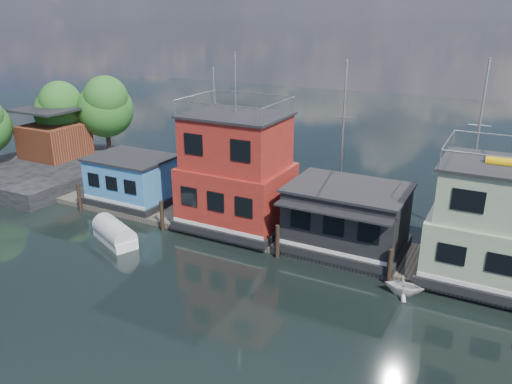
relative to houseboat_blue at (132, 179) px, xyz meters
The scene contains 11 objects.
ground 21.75m from the houseboat_blue, 33.69° to the right, with size 160.00×160.00×0.00m, color black.
dock 18.11m from the houseboat_blue, ahead, with size 48.00×5.00×0.40m, color #595147.
houseboat_blue is the anchor object (origin of this frame).
houseboat_red 9.69m from the houseboat_blue, ahead, with size 7.40×5.90×11.86m.
houseboat_dark 17.50m from the houseboat_blue, ahead, with size 7.40×6.10×4.06m.
houseboat_green 26.53m from the houseboat_blue, ahead, with size 8.40×5.90×7.03m.
pilings 17.92m from the houseboat_blue, ahead, with size 42.28×0.28×2.20m.
background_masts 23.77m from the houseboat_blue, 14.77° to the left, with size 36.40×0.16×12.00m.
shore 13.32m from the houseboat_blue, 163.07° to the left, with size 12.40×15.72×8.24m.
tarp_runabout 6.90m from the houseboat_blue, 60.21° to the right, with size 4.26×3.02×1.61m.
dinghy_white 22.35m from the houseboat_blue, ahead, with size 1.84×2.13×1.12m, color silver.
Camera 1 is at (7.97, -16.39, 14.63)m, focal length 35.00 mm.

